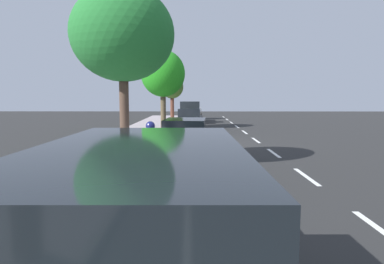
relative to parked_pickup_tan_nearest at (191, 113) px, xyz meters
name	(u,v)px	position (x,y,z in m)	size (l,w,h in m)	color
ground	(204,143)	(-0.90, 14.11, -0.90)	(74.26, 74.26, 0.00)	#282828
sidewalk	(130,142)	(2.94, 14.11, -0.84)	(3.50, 46.42, 0.12)	#A4979C
curb_edge	(166,142)	(1.11, 14.11, -0.84)	(0.16, 46.42, 0.12)	gray
lane_stripe_centre	(256,140)	(-3.76, 13.01, -0.90)	(0.14, 44.20, 0.01)	white
lane_stripe_bike_edge	(194,143)	(-0.36, 14.11, -0.90)	(0.12, 46.42, 0.01)	white
parked_pickup_tan_nearest	(191,113)	(0.00, 0.00, 0.00)	(2.15, 5.36, 1.95)	tan
parked_sedan_black_second	(190,119)	(-0.03, 6.87, -0.15)	(2.00, 4.48, 1.52)	black
parked_sedan_white_mid	(185,139)	(-0.03, 18.27, -0.15)	(2.03, 4.49, 1.52)	white
parked_suv_green_far	(142,256)	(0.04, 28.58, 0.13)	(2.00, 4.72, 1.99)	#1E512D
bicycle_at_curb	(156,171)	(0.64, 22.39, -0.51)	(1.24, 1.33, 0.79)	black
cyclist_with_backpack	(150,145)	(0.86, 21.92, 0.14)	(0.55, 0.54, 1.70)	#C6B284
street_tree_near_cyclist	(172,87)	(1.90, -2.94, 2.41)	(2.28, 2.28, 4.43)	brown
street_tree_mid_block	(163,74)	(1.90, 6.74, 3.12)	(3.19, 3.19, 5.61)	brown
street_tree_far_end	(123,35)	(1.90, 20.30, 3.46)	(3.32, 3.32, 5.77)	#4D382C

